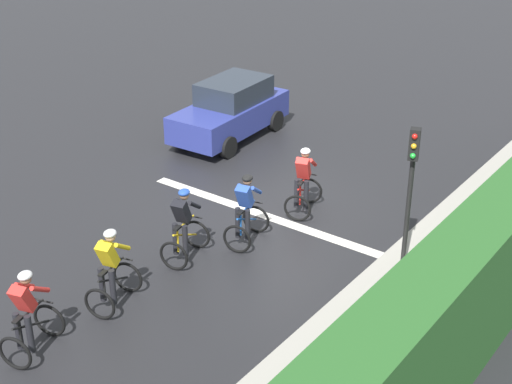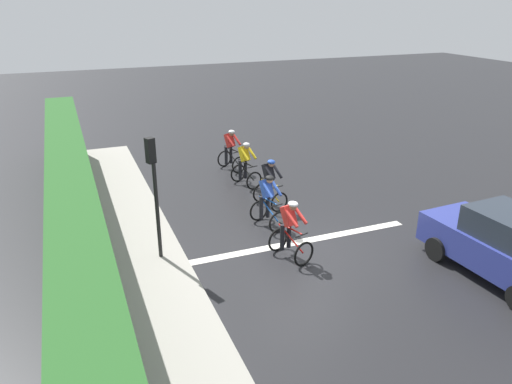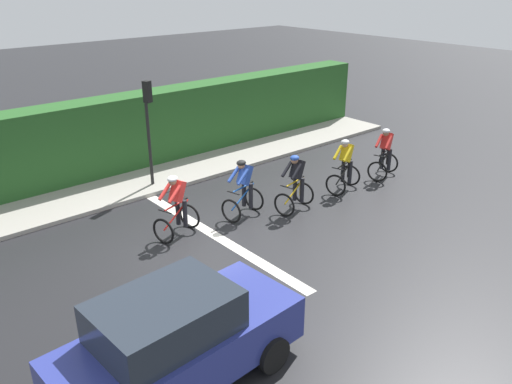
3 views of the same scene
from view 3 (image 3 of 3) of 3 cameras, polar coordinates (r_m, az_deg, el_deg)
name	(u,v)px [view 3 (image 3 of 3)]	position (r m, az deg, el deg)	size (l,w,h in m)	color
ground_plane	(200,240)	(13.25, -6.25, -5.32)	(80.00, 80.00, 0.00)	black
sidewalk_kerb	(170,171)	(17.77, -9.48, 2.32)	(2.80, 19.61, 0.12)	#9E998E
stone_wall_low	(156,160)	(18.46, -10.98, 3.50)	(0.44, 19.61, 0.42)	gray
hedge_wall	(149,129)	(18.39, -11.71, 6.85)	(1.10, 19.61, 2.54)	#265623
road_marking_stop_line	(214,235)	(13.48, -4.65, -4.72)	(7.00, 0.30, 0.01)	silver
cyclist_lead	(385,154)	(17.46, 14.01, 4.13)	(0.95, 1.23, 1.66)	black
cyclist_second	(345,166)	(16.08, 9.75, 2.85)	(0.93, 1.21, 1.66)	black
cyclist_mid	(296,184)	(14.55, 4.38, 0.92)	(0.90, 1.20, 1.66)	black
cyclist_fourth	(244,189)	(14.15, -1.38, 0.31)	(0.89, 1.20, 1.66)	black
cyclist_trailing	(177,207)	(13.25, -8.73, -1.62)	(0.96, 1.23, 1.66)	black
car_navy	(177,340)	(8.67, -8.71, -15.85)	(2.05, 4.19, 1.76)	navy
traffic_light_near_crossing	(149,118)	(15.99, -11.76, 7.95)	(0.26, 0.30, 3.34)	black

